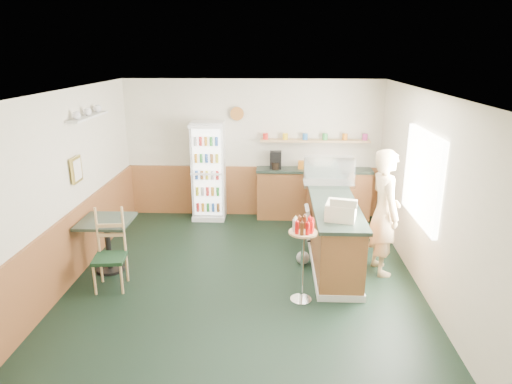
# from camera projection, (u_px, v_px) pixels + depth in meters

# --- Properties ---
(ground) EXTENTS (6.00, 6.00, 0.00)m
(ground) POSITION_uv_depth(u_px,v_px,m) (243.00, 285.00, 6.52)
(ground) COLOR black
(ground) RESTS_ON ground
(room_envelope) EXTENTS (5.04, 6.02, 2.72)m
(room_envelope) POSITION_uv_depth(u_px,v_px,m) (230.00, 169.00, 6.77)
(room_envelope) COLOR beige
(room_envelope) RESTS_ON ground
(service_counter) EXTENTS (0.68, 3.01, 1.01)m
(service_counter) POSITION_uv_depth(u_px,v_px,m) (330.00, 229.00, 7.35)
(service_counter) COLOR #986031
(service_counter) RESTS_ON ground
(back_counter) EXTENTS (2.24, 0.42, 1.69)m
(back_counter) POSITION_uv_depth(u_px,v_px,m) (313.00, 192.00, 8.98)
(back_counter) COLOR #986031
(back_counter) RESTS_ON ground
(drinks_fridge) EXTENTS (0.63, 0.53, 1.92)m
(drinks_fridge) POSITION_uv_depth(u_px,v_px,m) (209.00, 171.00, 8.89)
(drinks_fridge) COLOR white
(drinks_fridge) RESTS_ON ground
(display_case) EXTENTS (0.84, 0.44, 0.48)m
(display_case) POSITION_uv_depth(u_px,v_px,m) (329.00, 172.00, 7.69)
(display_case) COLOR silver
(display_case) RESTS_ON service_counter
(cash_register) EXTENTS (0.48, 0.50, 0.23)m
(cash_register) POSITION_uv_depth(u_px,v_px,m) (341.00, 211.00, 6.21)
(cash_register) COLOR #EDE5C4
(cash_register) RESTS_ON service_counter
(shopkeeper) EXTENTS (0.54, 0.69, 1.89)m
(shopkeeper) POSITION_uv_depth(u_px,v_px,m) (384.00, 212.00, 6.67)
(shopkeeper) COLOR tan
(shopkeeper) RESTS_ON ground
(condiment_stand) EXTENTS (0.37, 0.37, 1.16)m
(condiment_stand) POSITION_uv_depth(u_px,v_px,m) (303.00, 245.00, 5.89)
(condiment_stand) COLOR silver
(condiment_stand) RESTS_ON ground
(newspaper_rack) EXTENTS (0.09, 0.45, 0.53)m
(newspaper_rack) POSITION_uv_depth(u_px,v_px,m) (308.00, 222.00, 7.53)
(newspaper_rack) COLOR black
(newspaper_rack) RESTS_ON ground
(cafe_table) EXTENTS (0.75, 0.75, 0.82)m
(cafe_table) POSITION_uv_depth(u_px,v_px,m) (107.00, 235.00, 6.80)
(cafe_table) COLOR black
(cafe_table) RESTS_ON ground
(cafe_chair) EXTENTS (0.47, 0.47, 1.14)m
(cafe_chair) POSITION_uv_depth(u_px,v_px,m) (111.00, 246.00, 6.37)
(cafe_chair) COLOR black
(cafe_chair) RESTS_ON ground
(dog_doorstop) EXTENTS (0.21, 0.27, 0.25)m
(dog_doorstop) POSITION_uv_depth(u_px,v_px,m) (303.00, 257.00, 7.12)
(dog_doorstop) COLOR gray
(dog_doorstop) RESTS_ON ground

